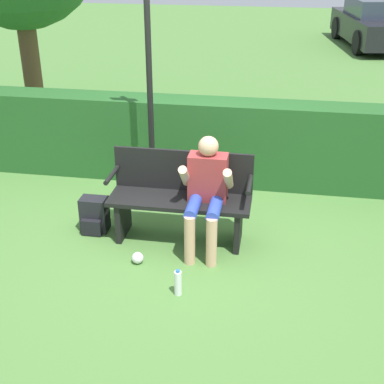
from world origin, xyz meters
TOP-DOWN VIEW (x-y plane):
  - ground_plane at (0.00, 0.00)m, footprint 40.00×40.00m
  - hedge_back at (0.00, 1.60)m, footprint 12.00×0.48m
  - park_bench at (0.00, 0.07)m, footprint 1.51×0.48m
  - person_seated at (0.29, -0.08)m, footprint 0.54×0.65m
  - backpack at (-0.98, 0.03)m, footprint 0.30×0.26m
  - water_bottle at (0.16, -0.97)m, footprint 0.07×0.07m
  - signpost at (-0.53, 0.99)m, footprint 0.33×0.09m
  - parked_car at (3.56, 11.57)m, footprint 2.31×4.11m
  - litter_crumple at (-0.34, -0.53)m, footprint 0.12×0.12m

SIDE VIEW (x-z plane):
  - ground_plane at x=0.00m, z-range 0.00..0.00m
  - litter_crumple at x=-0.34m, z-range 0.00..0.12m
  - water_bottle at x=0.16m, z-range -0.01..0.26m
  - backpack at x=-0.98m, z-range -0.01..0.38m
  - park_bench at x=0.00m, z-range 0.01..0.96m
  - hedge_back at x=0.00m, z-range 0.00..1.10m
  - parked_car at x=3.56m, z-range -0.03..1.30m
  - person_seated at x=0.29m, z-range 0.08..1.27m
  - signpost at x=-0.53m, z-range 0.16..3.10m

